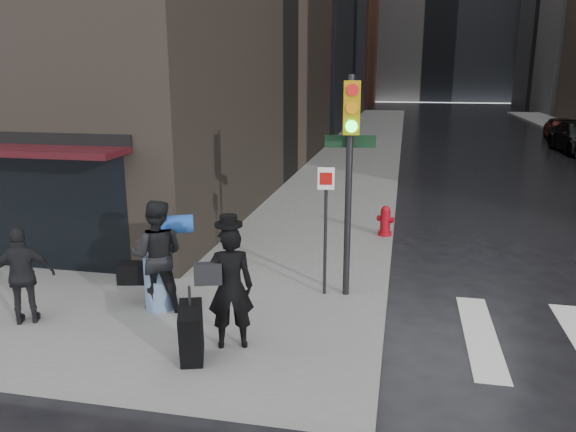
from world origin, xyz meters
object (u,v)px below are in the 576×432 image
traffic_light (348,158)px  parked_car_4 (561,129)px  man_overcoat (222,295)px  fire_hydrant (385,222)px  man_jeans (157,255)px  man_greycoat (23,275)px

traffic_light → parked_car_4: traffic_light is taller
man_overcoat → fire_hydrant: bearing=-125.9°
man_overcoat → man_jeans: man_overcoat is taller
traffic_light → man_greycoat: bearing=-165.4°
traffic_light → fire_hydrant: (0.57, 4.04, -2.17)m
man_overcoat → man_jeans: size_ratio=1.07×
man_greycoat → man_overcoat: bearing=149.5°
man_greycoat → traffic_light: 5.57m
traffic_light → fire_hydrant: 4.62m
fire_hydrant → parked_car_4: (9.57, 23.17, 0.22)m
man_jeans → fire_hydrant: man_jeans is taller
man_overcoat → parked_car_4: (11.63, 29.57, -0.30)m
man_overcoat → traffic_light: (1.50, 2.35, 1.65)m
man_jeans → fire_hydrant: 6.36m
man_jeans → fire_hydrant: bearing=-136.8°
man_overcoat → fire_hydrant: 6.74m
man_overcoat → parked_car_4: man_overcoat is taller
man_overcoat → fire_hydrant: size_ratio=2.71×
traffic_light → man_jeans: bearing=-167.9°
man_jeans → traffic_light: (3.03, 1.17, 1.55)m
man_greycoat → traffic_light: size_ratio=0.41×
man_overcoat → man_greycoat: (-3.37, 0.23, -0.05)m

